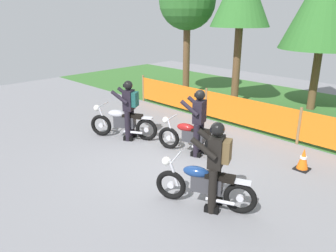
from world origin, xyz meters
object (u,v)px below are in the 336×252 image
Objects in this scene: rider_lead at (199,120)px; rider_third at (216,162)px; motorcycle_trailing at (123,123)px; rider_trailing at (129,107)px; motorcycle_third at (204,185)px; motorcycle_lead at (191,137)px; traffic_cone at (303,159)px.

rider_lead is 2.43m from rider_third.
rider_third is (4.04, -0.99, 0.48)m from motorcycle_trailing.
rider_trailing is (0.19, 0.11, 0.48)m from motorcycle_trailing.
motorcycle_third is 1.07× the size of rider_third.
motorcycle_lead is 2.17m from motorcycle_trailing.
traffic_cone is (4.34, 1.60, -0.69)m from rider_trailing.
motorcycle_third is 3.88m from rider_trailing.
rider_third is 3.19× the size of traffic_cone.
traffic_cone is (2.28, 1.06, -0.66)m from rider_lead.
motorcycle_lead is 2.02m from rider_trailing.
rider_lead is 2.59m from traffic_cone.
rider_lead is 1.00× the size of rider_trailing.
motorcycle_third is (1.77, -1.67, 0.01)m from motorcycle_lead.
motorcycle_trailing reaches higher than traffic_cone.
motorcycle_trailing is 1.08× the size of rider_third.
motorcycle_trailing is (-2.08, -0.59, 0.03)m from motorcycle_lead.
rider_lead is at bearing -71.48° from motorcycle_third.
motorcycle_trailing is at bearing -2.60° from rider_lead.
rider_trailing is 3.19× the size of traffic_cone.
rider_third reaches higher than motorcycle_trailing.
rider_third is (0.19, 0.09, 0.51)m from motorcycle_third.
motorcycle_trailing is 1.08× the size of rider_trailing.
rider_third is (3.85, -1.10, 0.00)m from rider_trailing.
traffic_cone is (0.68, 2.79, -0.18)m from motorcycle_third.
rider_lead is (2.26, 0.66, 0.45)m from motorcycle_trailing.
motorcycle_lead is 3.47× the size of traffic_cone.
motorcycle_third is at bearing 134.71° from motorcycle_trailing.
motorcycle_lead reaches higher than traffic_cone.
rider_third is at bearing 134.39° from rider_trailing.
rider_lead and rider_trailing have the same top height.
rider_trailing is (-2.07, -0.54, 0.03)m from rider_lead.
rider_third is 2.83m from traffic_cone.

